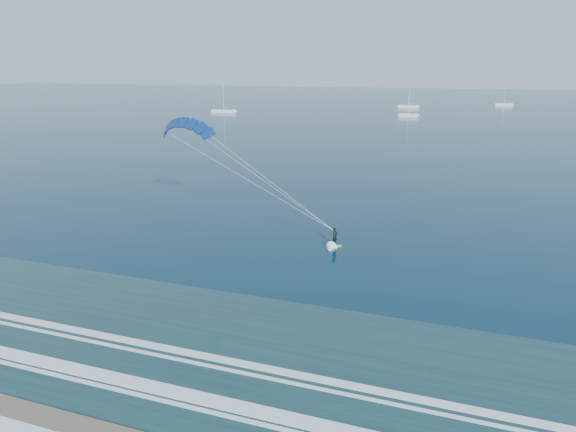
% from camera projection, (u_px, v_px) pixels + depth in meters
% --- Properties ---
extents(ground, '(900.00, 900.00, 0.00)m').
position_uv_depth(ground, '(14.00, 429.00, 26.68)').
color(ground, '#072D41').
rests_on(ground, ground).
extents(kitesurfer_rig, '(19.53, 6.21, 14.19)m').
position_uv_depth(kitesurfer_rig, '(258.00, 177.00, 52.36)').
color(kitesurfer_rig, '#97F01C').
rests_on(kitesurfer_rig, ground).
extents(sailboat_0, '(10.26, 2.40, 13.74)m').
position_uv_depth(sailboat_0, '(224.00, 111.00, 208.04)').
color(sailboat_0, white).
rests_on(sailboat_0, ground).
extents(sailboat_1, '(9.10, 2.40, 12.22)m').
position_uv_depth(sailboat_1, '(408.00, 106.00, 232.33)').
color(sailboat_1, white).
rests_on(sailboat_1, ground).
extents(sailboat_2, '(6.96, 2.40, 9.90)m').
position_uv_depth(sailboat_2, '(408.00, 115.00, 191.17)').
color(sailboat_2, white).
rests_on(sailboat_2, ground).
extents(sailboat_3, '(7.66, 2.40, 10.56)m').
position_uv_depth(sailboat_3, '(504.00, 104.00, 243.85)').
color(sailboat_3, white).
rests_on(sailboat_3, ground).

